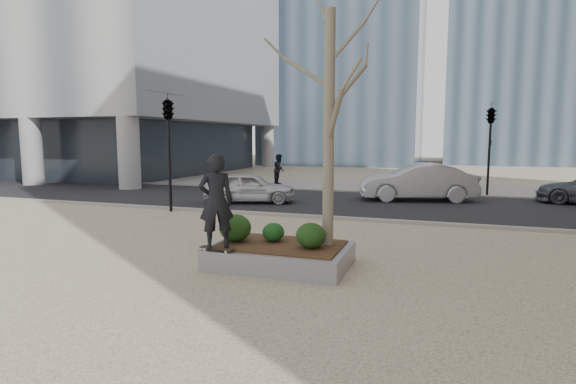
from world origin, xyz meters
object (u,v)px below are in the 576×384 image
(skateboarder, at_px, (216,201))
(skateboard, at_px, (217,249))
(planter, at_px, (280,256))
(police_car, at_px, (250,187))

(skateboarder, bearing_deg, skateboard, 145.94)
(skateboard, bearing_deg, planter, 43.80)
(planter, relative_size, police_car, 0.77)
(planter, relative_size, skateboard, 3.85)
(skateboard, distance_m, skateboarder, 1.03)
(planter, xyz_separation_m, skateboard, (-1.10, -0.88, 0.26))
(skateboard, distance_m, police_car, 10.16)
(skateboarder, bearing_deg, planter, -175.46)
(skateboard, relative_size, skateboarder, 0.39)
(planter, distance_m, skateboard, 1.43)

